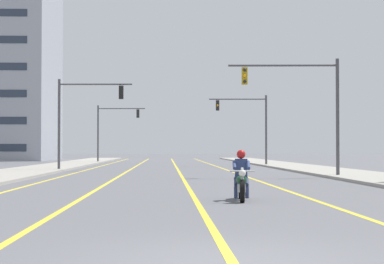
# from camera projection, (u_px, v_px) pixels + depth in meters

# --- Properties ---
(ground_plane) EXTENTS (400.00, 400.00, 0.00)m
(ground_plane) POSITION_uv_depth(u_px,v_px,m) (224.00, 261.00, 9.14)
(ground_plane) COLOR #5B5B60
(lane_stripe_center) EXTENTS (0.16, 100.00, 0.01)m
(lane_stripe_center) POSITION_uv_depth(u_px,v_px,m) (177.00, 168.00, 54.10)
(lane_stripe_center) COLOR yellow
(lane_stripe_center) RESTS_ON ground
(lane_stripe_left) EXTENTS (0.16, 100.00, 0.01)m
(lane_stripe_left) POSITION_uv_depth(u_px,v_px,m) (133.00, 168.00, 53.97)
(lane_stripe_left) COLOR yellow
(lane_stripe_left) RESTS_ON ground
(lane_stripe_right) EXTENTS (0.16, 100.00, 0.01)m
(lane_stripe_right) POSITION_uv_depth(u_px,v_px,m) (220.00, 168.00, 54.23)
(lane_stripe_right) COLOR yellow
(lane_stripe_right) RESTS_ON ground
(lane_stripe_far_left) EXTENTS (0.16, 100.00, 0.01)m
(lane_stripe_far_left) POSITION_uv_depth(u_px,v_px,m) (95.00, 168.00, 53.85)
(lane_stripe_far_left) COLOR yellow
(lane_stripe_far_left) RESTS_ON ground
(sidewalk_kerb_right) EXTENTS (4.40, 110.00, 0.14)m
(sidewalk_kerb_right) POSITION_uv_depth(u_px,v_px,m) (310.00, 169.00, 49.47)
(sidewalk_kerb_right) COLOR #9E998E
(sidewalk_kerb_right) RESTS_ON ground
(sidewalk_kerb_left) EXTENTS (4.40, 110.00, 0.14)m
(sidewalk_kerb_left) POSITION_uv_depth(u_px,v_px,m) (41.00, 169.00, 48.73)
(sidewalk_kerb_left) COLOR #9E998E
(sidewalk_kerb_left) RESTS_ON ground
(motorcycle_with_rider) EXTENTS (0.70, 2.19, 1.46)m
(motorcycle_with_rider) POSITION_uv_depth(u_px,v_px,m) (241.00, 180.00, 19.84)
(motorcycle_with_rider) COLOR black
(motorcycle_with_rider) RESTS_ON ground
(traffic_signal_near_right) EXTENTS (5.79, 0.48, 6.20)m
(traffic_signal_near_right) POSITION_uv_depth(u_px,v_px,m) (305.00, 98.00, 35.89)
(traffic_signal_near_right) COLOR #47474C
(traffic_signal_near_right) RESTS_ON ground
(traffic_signal_near_left) EXTENTS (5.02, 0.41, 6.20)m
(traffic_signal_near_left) POSITION_uv_depth(u_px,v_px,m) (80.00, 110.00, 46.42)
(traffic_signal_near_left) COLOR #47474C
(traffic_signal_near_left) RESTS_ON ground
(traffic_signal_mid_right) EXTENTS (5.10, 0.41, 6.20)m
(traffic_signal_mid_right) POSITION_uv_depth(u_px,v_px,m) (249.00, 119.00, 60.32)
(traffic_signal_mid_right) COLOR #47474C
(traffic_signal_mid_right) RESTS_ON ground
(traffic_signal_mid_left) EXTENTS (5.18, 0.49, 6.20)m
(traffic_signal_mid_left) POSITION_uv_depth(u_px,v_px,m) (112.00, 125.00, 74.44)
(traffic_signal_mid_left) COLOR #47474C
(traffic_signal_mid_left) RESTS_ON ground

